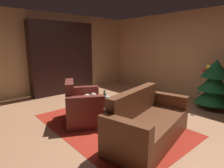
{
  "coord_description": "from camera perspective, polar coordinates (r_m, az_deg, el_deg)",
  "views": [
    {
      "loc": [
        2.77,
        -2.54,
        1.58
      ],
      "look_at": [
        -0.14,
        -0.01,
        0.74
      ],
      "focal_mm": 29.7,
      "sensor_mm": 36.0,
      "label": 1
    }
  ],
  "objects": [
    {
      "name": "ground_plane",
      "position": [
        4.07,
        1.42,
        -10.54
      ],
      "size": [
        7.13,
        7.13,
        0.0
      ],
      "primitive_type": "plane",
      "color": "#B17954"
    },
    {
      "name": "wall_back",
      "position": [
        6.09,
        22.19,
        8.42
      ],
      "size": [
        6.06,
        0.06,
        2.53
      ],
      "primitive_type": "cube",
      "color": "tan",
      "rests_on": "ground"
    },
    {
      "name": "wall_left",
      "position": [
        6.31,
        -17.43,
        8.86
      ],
      "size": [
        0.06,
        5.83,
        2.53
      ],
      "primitive_type": "cube",
      "color": "tan",
      "rests_on": "ground"
    },
    {
      "name": "area_rug",
      "position": [
        3.77,
        -0.46,
        -12.39
      ],
      "size": [
        2.98,
        1.96,
        0.01
      ],
      "primitive_type": "cube",
      "color": "#A12518",
      "rests_on": "ground"
    },
    {
      "name": "bookshelf_unit",
      "position": [
        6.21,
        -13.84,
        7.44
      ],
      "size": [
        0.36,
        2.04,
        2.25
      ],
      "color": "black",
      "rests_on": "ground"
    },
    {
      "name": "armchair_red",
      "position": [
        3.89,
        -9.03,
        -7.04
      ],
      "size": [
        1.18,
        1.08,
        0.86
      ],
      "color": "maroon",
      "rests_on": "ground"
    },
    {
      "name": "couch_red",
      "position": [
        3.18,
        10.82,
        -11.94
      ],
      "size": [
        1.12,
        1.85,
        0.83
      ],
      "color": "brown",
      "rests_on": "ground"
    },
    {
      "name": "coffee_table",
      "position": [
        3.68,
        -0.1,
        -6.88
      ],
      "size": [
        0.6,
        0.6,
        0.42
      ],
      "color": "black",
      "rests_on": "ground"
    },
    {
      "name": "book_stack_on_table",
      "position": [
        3.62,
        -0.83,
        -5.12
      ],
      "size": [
        0.24,
        0.17,
        0.16
      ],
      "color": "#3F4A94",
      "rests_on": "coffee_table"
    },
    {
      "name": "bottle_on_table",
      "position": [
        3.71,
        -2.33,
        -4.25
      ],
      "size": [
        0.07,
        0.07,
        0.27
      ],
      "color": "#144F2B",
      "rests_on": "coffee_table"
    },
    {
      "name": "decorated_tree",
      "position": [
        5.16,
        28.95,
        0.09
      ],
      "size": [
        0.84,
        0.84,
        1.21
      ],
      "color": "brown",
      "rests_on": "ground"
    }
  ]
}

